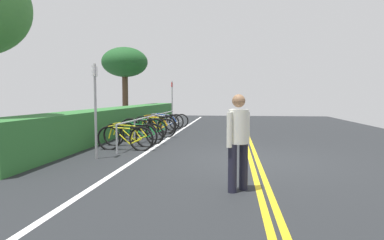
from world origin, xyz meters
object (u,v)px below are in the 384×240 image
bicycle_9 (171,121)px  sign_post_far (172,99)px  bicycle_4 (152,128)px  bicycle_6 (157,124)px  bicycle_2 (141,133)px  bicycle_5 (155,125)px  bicycle_7 (162,122)px  bike_rack (153,120)px  bicycle_0 (125,138)px  pedestrian (238,136)px  bicycle_8 (166,121)px  bicycle_3 (143,129)px  sign_post_near (95,102)px  bicycle_1 (130,135)px  tree_mid (125,63)px

bicycle_9 → sign_post_far: (1.74, 0.27, 1.06)m
bicycle_4 → bicycle_6: bearing=7.5°
bicycle_6 → bicycle_2: bearing=-176.0°
bicycle_9 → bicycle_5: bearing=178.8°
bicycle_4 → bicycle_7: 2.57m
bike_rack → bicycle_9: bike_rack is taller
bicycle_0 → bicycle_2: size_ratio=1.03×
bicycle_5 → pedestrian: size_ratio=1.08×
bicycle_4 → bicycle_8: bearing=2.4°
bicycle_6 → pedestrian: 9.07m
bicycle_3 → bicycle_7: 3.32m
bike_rack → bicycle_3: (-1.23, 0.07, -0.24)m
bicycle_6 → bicycle_9: bearing=-4.2°
sign_post_near → bicycle_6: bearing=-1.1°
sign_post_near → bicycle_2: bearing=-6.8°
bicycle_3 → bicycle_9: 4.78m
bicycle_1 → bicycle_4: size_ratio=0.99×
bicycle_3 → bicycle_4: 0.77m
bicycle_4 → pedestrian: (-6.83, -3.07, 0.54)m
bicycle_4 → sign_post_far: (5.77, 0.30, 1.04)m
bicycle_4 → sign_post_near: sign_post_near is taller
bicycle_1 → bicycle_3: size_ratio=1.04×
bicycle_3 → pedestrian: 6.90m
bicycle_7 → tree_mid: bearing=32.2°
bicycle_0 → tree_mid: bearing=18.1°
pedestrian → sign_post_far: (12.60, 3.37, 0.51)m
tree_mid → bicycle_0: bearing=-161.9°
bicycle_7 → sign_post_near: size_ratio=0.74×
bicycle_0 → bicycle_2: (1.52, -0.05, -0.01)m
bicycle_4 → sign_post_far: sign_post_far is taller
bicycle_3 → sign_post_near: (-3.66, 0.17, 1.01)m
bicycle_9 → pedestrian: pedestrian is taller
bicycle_9 → bicycle_7: bearing=174.3°
bicycle_6 → bicycle_1: bearing=-178.7°
bicycle_1 → sign_post_far: size_ratio=0.77×
bicycle_3 → tree_mid: 10.12m
bike_rack → bicycle_6: bearing=6.5°
bicycle_2 → bicycle_4: bicycle_4 is taller
tree_mid → bicycle_1: bearing=-161.2°
bicycle_2 → bicycle_8: size_ratio=0.93×
bicycle_3 → bicycle_2: bearing=-168.3°
bicycle_0 → sign_post_far: (8.86, 0.27, 1.05)m
bicycle_8 → tree_mid: size_ratio=0.38×
bicycle_0 → bicycle_5: bearing=1.0°
pedestrian → sign_post_far: size_ratio=0.67×
bicycle_4 → tree_mid: tree_mid is taller
bicycle_4 → bicycle_6: 1.62m
pedestrian → tree_mid: (14.99, 6.77, 2.69)m
bicycle_7 → pedestrian: (-9.39, -3.25, 0.53)m
bicycle_7 → bicycle_1: bearing=-179.3°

